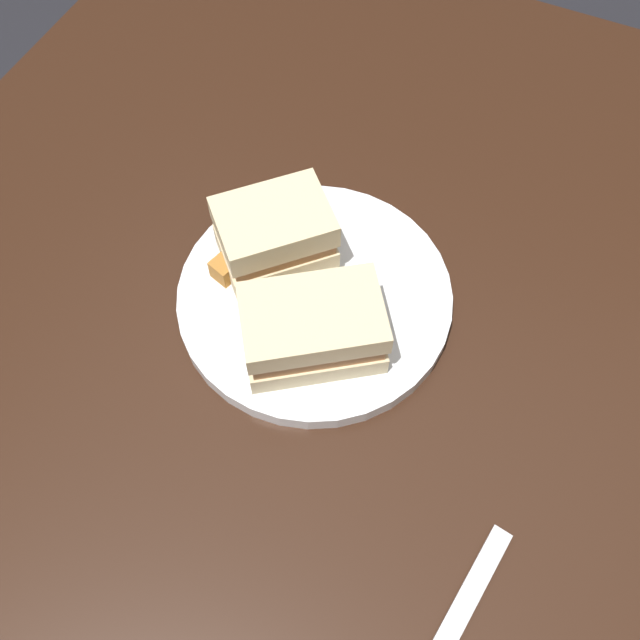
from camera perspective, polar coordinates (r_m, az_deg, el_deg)
The scene contains 9 objects.
ground_plane at distance 1.38m, azimuth 0.22°, elevation -18.23°, with size 6.00×6.00×0.00m, color black.
dining_table at distance 1.00m, azimuth 0.29°, elevation -13.83°, with size 1.16×1.00×0.78m, color black.
plate at distance 0.66m, azimuth -0.43°, elevation 1.85°, with size 0.26×0.26×0.02m, color white.
sandwich_half_left at distance 0.65m, azimuth -3.66°, elevation 6.85°, with size 0.12×0.12×0.07m.
sandwich_half_right at distance 0.60m, azimuth -0.59°, elevation -0.70°, with size 0.13×0.14×0.06m.
potato_wedge_front at distance 0.63m, azimuth -2.83°, elevation 0.08°, with size 0.05×0.02×0.02m, color #AD702D.
potato_wedge_middle at distance 0.67m, azimuth -6.79°, elevation 4.88°, with size 0.05×0.02×0.02m, color #AD702D.
potato_wedge_back at distance 0.62m, azimuth -3.25°, elevation -2.23°, with size 0.04×0.02×0.02m, color #AD702D.
fork at distance 0.58m, azimuth 10.34°, elevation -23.66°, with size 0.18×0.02×0.01m, color silver.
Camera 1 is at (0.25, 0.11, 1.35)m, focal length 39.66 mm.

